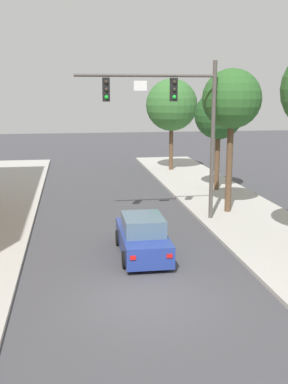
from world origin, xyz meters
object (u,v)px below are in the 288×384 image
street_tree_third (219,116)px  traffic_signal_mast (175,111)px  car_lead_blue (143,237)px  street_tree_farthest (172,105)px  street_tree_second (232,100)px

street_tree_third → traffic_signal_mast: bearing=-123.0°
car_lead_blue → street_tree_farthest: 20.13m
traffic_signal_mast → street_tree_third: 7.81m
traffic_signal_mast → car_lead_blue: bearing=-117.1°
car_lead_blue → traffic_signal_mast: bearing=62.9°
car_lead_blue → street_tree_farthest: bearing=74.4°
traffic_signal_mast → street_tree_farthest: (3.05, 14.57, -0.11)m
street_tree_second → street_tree_third: 5.65m
street_tree_second → street_tree_farthest: size_ratio=1.02×
car_lead_blue → street_tree_farthest: size_ratio=0.60×
traffic_signal_mast → street_tree_third: size_ratio=1.21×
traffic_signal_mast → street_tree_farthest: traffic_signal_mast is taller
car_lead_blue → street_tree_second: street_tree_second is taller
street_tree_second → street_tree_farthest: bearing=90.3°
car_lead_blue → street_tree_third: 13.29m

